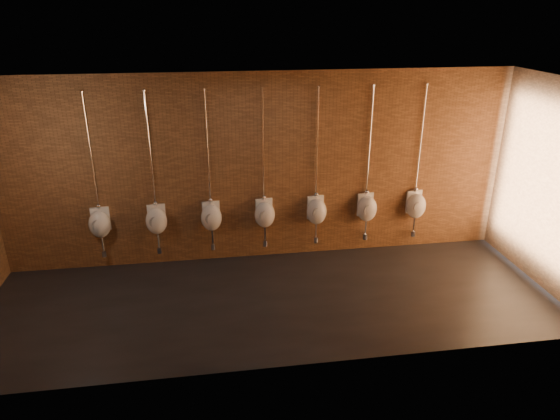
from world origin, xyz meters
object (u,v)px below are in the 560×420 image
at_px(urinal_0, 100,223).
at_px(urinal_6, 416,205).
at_px(urinal_2, 211,216).
at_px(urinal_4, 317,210).
at_px(urinal_1, 156,220).
at_px(urinal_3, 265,213).
at_px(urinal_5, 367,207).

bearing_deg(urinal_0, urinal_6, 0.00).
height_order(urinal_2, urinal_4, same).
bearing_deg(urinal_1, urinal_2, 0.00).
xyz_separation_m(urinal_0, urinal_1, (0.90, 0.00, 0.00)).
height_order(urinal_3, urinal_6, same).
bearing_deg(urinal_3, urinal_1, 180.00).
bearing_deg(urinal_6, urinal_5, 180.00).
xyz_separation_m(urinal_2, urinal_6, (3.61, 0.00, 0.00)).
distance_m(urinal_1, urinal_4, 2.71).
xyz_separation_m(urinal_3, urinal_4, (0.90, 0.00, 0.00)).
xyz_separation_m(urinal_1, urinal_4, (2.71, 0.00, 0.00)).
bearing_deg(urinal_6, urinal_2, 180.00).
distance_m(urinal_4, urinal_6, 1.81).
bearing_deg(urinal_0, urinal_2, 0.00).
xyz_separation_m(urinal_3, urinal_5, (1.81, 0.00, 0.00)).
relative_size(urinal_3, urinal_4, 1.00).
bearing_deg(urinal_0, urinal_5, 0.00).
xyz_separation_m(urinal_2, urinal_5, (2.71, 0.00, 0.00)).
xyz_separation_m(urinal_1, urinal_6, (4.51, 0.00, 0.00)).
distance_m(urinal_2, urinal_3, 0.90).
bearing_deg(urinal_4, urinal_2, 180.00).
bearing_deg(urinal_3, urinal_5, 0.00).
bearing_deg(urinal_1, urinal_4, 0.00).
bearing_deg(urinal_3, urinal_4, 0.00).
bearing_deg(urinal_5, urinal_1, 180.00).
distance_m(urinal_0, urinal_1, 0.90).
bearing_deg(urinal_5, urinal_4, 180.00).
bearing_deg(urinal_2, urinal_4, 0.00).
relative_size(urinal_3, urinal_5, 1.00).
distance_m(urinal_0, urinal_2, 1.81).
bearing_deg(urinal_0, urinal_3, 0.00).
distance_m(urinal_3, urinal_6, 2.71).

